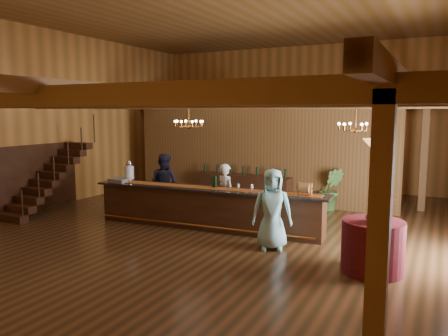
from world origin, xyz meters
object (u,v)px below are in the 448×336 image
at_px(raffle_drum, 305,188).
at_px(backbar_shelf, 243,189).
at_px(bartender, 226,194).
at_px(floor_plant, 331,189).
at_px(chandelier_left, 189,123).
at_px(guest, 272,209).
at_px(tasting_bar, 207,208).
at_px(beverage_dispenser, 129,172).
at_px(pendant_lamp, 377,144).
at_px(staff_second, 164,184).
at_px(round_table, 373,246).
at_px(chandelier_right, 356,126).

distance_m(raffle_drum, backbar_shelf, 4.45).
xyz_separation_m(bartender, floor_plant, (2.16, 2.81, -0.15)).
distance_m(backbar_shelf, bartender, 2.79).
relative_size(chandelier_left, guest, 0.45).
bearing_deg(guest, raffle_drum, 46.65).
distance_m(tasting_bar, bartender, 0.73).
relative_size(beverage_dispenser, chandelier_left, 0.75).
bearing_deg(pendant_lamp, bartender, 154.08).
relative_size(tasting_bar, bartender, 3.92).
distance_m(pendant_lamp, staff_second, 6.68).
distance_m(beverage_dispenser, round_table, 6.83).
height_order(chandelier_right, floor_plant, chandelier_right).
distance_m(raffle_drum, bartender, 2.40).
relative_size(raffle_drum, chandelier_right, 0.42).
height_order(round_table, bartender, bartender).
height_order(tasting_bar, guest, guest).
bearing_deg(floor_plant, bartender, -127.58).
bearing_deg(guest, floor_plant, 66.05).
relative_size(chandelier_right, guest, 0.45).
bearing_deg(bartender, guest, 164.51).
bearing_deg(beverage_dispenser, pendant_lamp, -10.31).
xyz_separation_m(round_table, pendant_lamp, (-0.00, 0.00, 1.91)).
bearing_deg(chandelier_left, chandelier_right, 1.46).
xyz_separation_m(backbar_shelf, staff_second, (-1.40, -2.52, 0.43)).
distance_m(backbar_shelf, guest, 4.94).
height_order(beverage_dispenser, backbar_shelf, beverage_dispenser).
distance_m(tasting_bar, backbar_shelf, 3.36).
bearing_deg(staff_second, raffle_drum, 170.07).
relative_size(beverage_dispenser, raffle_drum, 1.76).
relative_size(pendant_lamp, guest, 0.51).
distance_m(tasting_bar, floor_plant, 4.20).
bearing_deg(chandelier_left, pendant_lamp, -21.00).
bearing_deg(chandelier_left, backbar_shelf, 80.44).
bearing_deg(bartender, raffle_drum, -169.41).
bearing_deg(tasting_bar, round_table, -21.24).
height_order(raffle_drum, chandelier_left, chandelier_left).
bearing_deg(pendant_lamp, chandelier_left, 159.00).
xyz_separation_m(backbar_shelf, guest, (2.58, -4.19, 0.42)).
distance_m(chandelier_right, pendant_lamp, 2.26).
distance_m(round_table, chandelier_left, 5.97).
bearing_deg(round_table, floor_plant, 111.60).
distance_m(raffle_drum, staff_second, 4.47).
distance_m(bartender, floor_plant, 3.55).
height_order(beverage_dispenser, raffle_drum, beverage_dispenser).
height_order(raffle_drum, chandelier_right, chandelier_right).
height_order(beverage_dispenser, chandelier_left, chandelier_left).
bearing_deg(tasting_bar, bartender, 67.42).
bearing_deg(floor_plant, beverage_dispenser, -143.24).
xyz_separation_m(tasting_bar, bartender, (0.22, 0.64, 0.27)).
xyz_separation_m(backbar_shelf, round_table, (4.75, -4.65, 0.03)).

